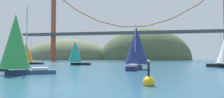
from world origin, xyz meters
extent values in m
plane|color=navy|center=(0.00, 0.00, 0.00)|extent=(360.00, 360.00, 0.00)
ellipsoid|color=#4C5B3D|center=(5.00, 135.00, 0.00)|extent=(66.80, 44.00, 46.85)
ellipsoid|color=#5B6647|center=(-55.00, 135.00, 0.00)|extent=(68.83, 44.00, 32.67)
cylinder|color=#A34228|center=(-47.14, 95.00, 20.27)|extent=(2.80, 2.80, 40.53)
cube|color=#47474C|center=(0.00, 95.00, 15.57)|extent=(130.28, 6.00, 1.20)
cylinder|color=#A34228|center=(-40.41, 95.00, 35.15)|extent=(13.78, 0.50, 11.15)
cylinder|color=#A34228|center=(-26.94, 95.00, 26.19)|extent=(13.70, 0.50, 7.61)
cylinder|color=#A34228|center=(-13.47, 95.00, 20.81)|extent=(13.60, 0.50, 4.07)
cylinder|color=#A34228|center=(0.00, 95.00, 19.02)|extent=(13.47, 0.50, 0.50)
cylinder|color=#A34228|center=(13.47, 95.00, 20.81)|extent=(13.60, 0.50, 4.07)
cylinder|color=#A34228|center=(26.94, 95.00, 26.19)|extent=(13.70, 0.50, 7.61)
cube|color=navy|center=(-9.76, 11.81, 0.30)|extent=(6.97, 5.31, 0.60)
cube|color=beige|center=(-8.69, 12.47, 0.78)|extent=(2.68, 2.43, 0.36)
cylinder|color=#B2B2B7|center=(-10.36, 11.44, 5.37)|extent=(0.14, 0.14, 9.55)
cone|color=green|center=(-11.67, 10.64, 4.92)|extent=(5.77, 5.77, 8.04)
cube|color=black|center=(-12.71, 43.52, 0.33)|extent=(6.05, 1.91, 0.66)
cube|color=beige|center=(-11.63, 43.49, 0.84)|extent=(1.96, 1.37, 0.36)
cylinder|color=#B2B2B7|center=(-13.31, 43.54, 4.56)|extent=(0.14, 0.14, 7.79)
cone|color=teal|center=(-14.63, 43.57, 4.19)|extent=(4.38, 4.38, 6.45)
cube|color=black|center=(-30.39, 46.17, 0.30)|extent=(6.93, 3.86, 0.59)
cube|color=beige|center=(-29.25, 46.55, 0.77)|extent=(2.47, 2.00, 0.36)
cylinder|color=#B2B2B7|center=(-31.02, 45.96, 4.60)|extent=(0.14, 0.14, 8.03)
cone|color=orange|center=(-32.42, 45.49, 4.15)|extent=(5.61, 5.61, 6.52)
cube|color=#191E4C|center=(4.90, 23.89, 0.42)|extent=(2.79, 7.54, 0.83)
cube|color=beige|center=(4.74, 22.57, 1.01)|extent=(1.71, 2.52, 0.36)
cylinder|color=#B2B2B7|center=(5.00, 24.62, 4.98)|extent=(0.14, 0.14, 8.30)
cone|color=navy|center=(5.20, 26.22, 4.95)|extent=(5.51, 5.51, 7.63)
cube|color=black|center=(24.57, 37.01, 0.39)|extent=(4.96, 5.87, 0.79)
cube|color=beige|center=(23.93, 37.88, 0.97)|extent=(2.20, 2.33, 0.36)
cylinder|color=#B2B2B7|center=(24.93, 36.53, 4.57)|extent=(0.14, 0.14, 7.56)
cube|color=white|center=(-39.36, 49.60, 0.31)|extent=(6.08, 2.52, 0.62)
cube|color=beige|center=(-40.41, 49.40, 0.80)|extent=(2.06, 1.43, 0.36)
cylinder|color=#B2B2B7|center=(-38.78, 49.71, 4.68)|extent=(0.14, 0.14, 8.12)
cone|color=blue|center=(-37.50, 49.95, 4.21)|extent=(4.90, 4.90, 6.57)
sphere|color=gold|center=(7.55, 2.79, 0.30)|extent=(1.10, 1.10, 1.10)
cylinder|color=black|center=(7.55, 2.79, 1.35)|extent=(0.20, 0.20, 1.60)
sphere|color=#F2EA99|center=(7.55, 2.79, 2.27)|extent=(0.24, 0.24, 0.24)
camera|label=1|loc=(7.48, -16.22, 2.70)|focal=32.59mm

